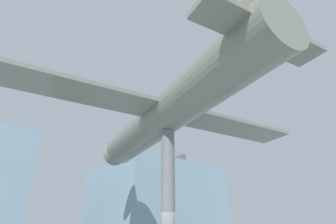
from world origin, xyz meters
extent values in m
cube|color=#7593A3|center=(8.75, 14.23, 3.97)|extent=(10.45, 10.54, 7.93)
cube|color=#51565B|center=(8.75, 14.23, 8.23)|extent=(0.36, 10.01, 0.60)
cylinder|color=slate|center=(0.00, 0.00, 2.95)|extent=(0.56, 0.56, 5.89)
cylinder|color=slate|center=(0.00, 0.00, 6.84)|extent=(3.67, 13.07, 1.89)
cube|color=slate|center=(0.00, 0.00, 6.84)|extent=(14.38, 3.76, 0.18)
cube|color=slate|center=(-0.79, -5.63, 6.98)|extent=(4.66, 1.63, 0.18)
cube|color=slate|center=(-0.79, -5.63, 7.88)|extent=(0.33, 1.11, 1.70)
cone|color=slate|center=(0.99, 7.04, 6.84)|extent=(1.77, 1.49, 1.61)
sphere|color=black|center=(1.10, 7.85, 6.84)|extent=(0.44, 0.44, 0.44)
camera|label=1|loc=(-6.51, -8.72, 1.66)|focal=28.00mm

